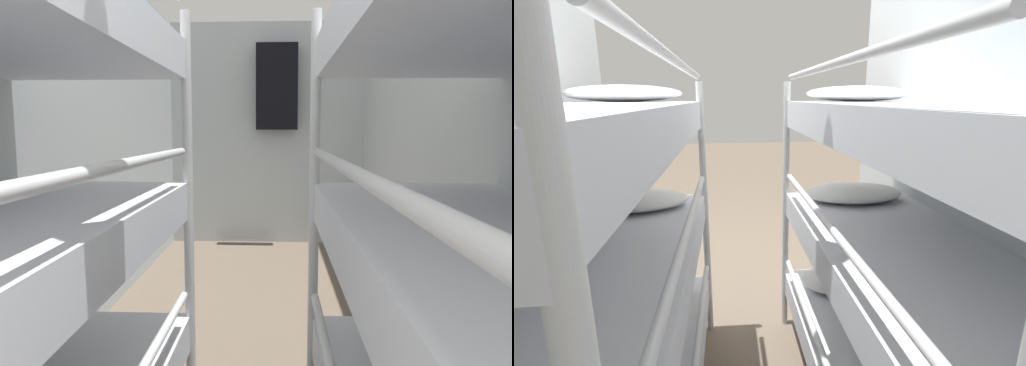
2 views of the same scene
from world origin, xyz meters
The scene contains 3 objects.
ground_plane centered at (0.00, 0.00, 0.00)m, with size 20.00×20.00×0.00m, color #6B5B4C.
bunk_stack_left_near centered at (-0.66, 1.46, 0.96)m, with size 0.80×1.94×1.79m.
bunk_stack_right_near centered at (0.66, 1.46, 0.96)m, with size 0.80×1.94×1.79m.
Camera 2 is at (0.11, 2.79, 1.66)m, focal length 24.00 mm.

